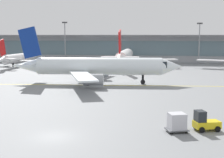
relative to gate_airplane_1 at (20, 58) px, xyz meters
name	(u,v)px	position (x,y,z in m)	size (l,w,h in m)	color
ground_plane	(55,136)	(32.67, -68.95, -2.56)	(400.00, 400.00, 0.00)	gray
taxiway_centreline_stripe	(98,85)	(30.85, -35.60, -2.56)	(110.00, 0.36, 0.01)	yellow
terminal_concourse	(132,48)	(32.67, 24.06, 2.36)	(216.89, 11.00, 9.60)	#9EA3A8
gate_airplane_1	(20,58)	(0.00, 0.00, 0.00)	(23.93, 25.80, 8.54)	white
gate_airplane_2	(125,56)	(32.35, 0.83, 0.76)	(31.14, 33.38, 11.09)	white
taxiing_regional_jet	(97,67)	(30.41, -33.63, 0.85)	(34.33, 31.84, 11.37)	white
baggage_tug	(205,122)	(47.30, -64.95, -1.67)	(2.91, 2.25, 2.10)	yellow
cargo_dolly_lead	(177,122)	(44.45, -65.88, -1.51)	(2.49, 2.17, 1.94)	#595B60
apron_light_mast_1	(65,40)	(9.92, 16.04, 5.18)	(1.80, 0.36, 14.10)	gray
apron_light_mast_2	(199,41)	(55.53, 15.34, 4.90)	(1.80, 0.36, 13.57)	gray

